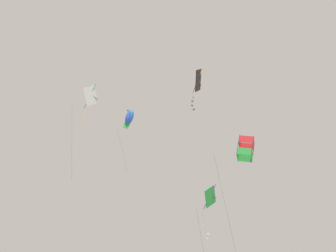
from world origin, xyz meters
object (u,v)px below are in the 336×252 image
at_px(kite_fish_upper_right, 129,117).
at_px(kite_diamond_near_right, 90,96).
at_px(kite_box_far_centre, 246,149).
at_px(kite_diamond_low_drifter, 210,197).
at_px(kite_diamond_mid_left, 198,80).

relative_size(kite_fish_upper_right, kite_diamond_near_right, 0.63).
bearing_deg(kite_box_far_centre, kite_diamond_low_drifter, 95.50).
xyz_separation_m(kite_diamond_near_right, kite_diamond_mid_left, (-12.68, 6.42, -6.84)).
distance_m(kite_fish_upper_right, kite_box_far_centre, 12.45).
bearing_deg(kite_diamond_low_drifter, kite_diamond_mid_left, -179.00).
relative_size(kite_box_far_centre, kite_diamond_mid_left, 2.66).
xyz_separation_m(kite_fish_upper_right, kite_diamond_near_right, (3.45, 1.55, 2.34)).
bearing_deg(kite_diamond_mid_left, kite_fish_upper_right, 24.04).
distance_m(kite_diamond_near_right, kite_diamond_mid_left, 15.77).
bearing_deg(kite_diamond_mid_left, kite_diamond_low_drifter, -12.17).
height_order(kite_fish_upper_right, kite_diamond_mid_left, kite_fish_upper_right).
bearing_deg(kite_fish_upper_right, kite_diamond_near_right, 86.50).
bearing_deg(kite_fish_upper_right, kite_diamond_mid_left, -158.57).
height_order(kite_diamond_near_right, kite_diamond_mid_left, kite_diamond_near_right).
xyz_separation_m(kite_diamond_near_right, kite_diamond_low_drifter, (-11.30, 0.46, -12.56)).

